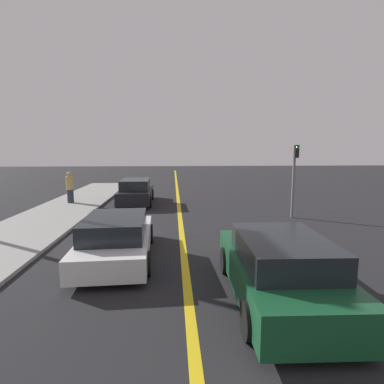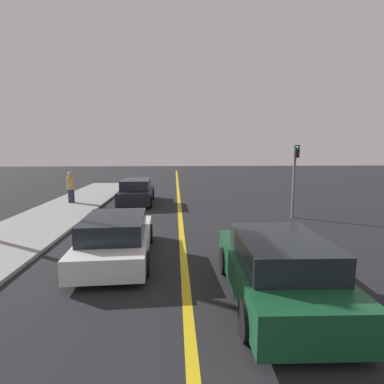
{
  "view_description": "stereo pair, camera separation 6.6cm",
  "coord_description": "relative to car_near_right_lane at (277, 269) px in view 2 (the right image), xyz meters",
  "views": [
    {
      "loc": [
        -0.29,
        3.9,
        3.09
      ],
      "look_at": [
        0.43,
        15.3,
        1.46
      ],
      "focal_mm": 28.0,
      "sensor_mm": 36.0,
      "label": 1
    },
    {
      "loc": [
        -0.23,
        3.9,
        3.09
      ],
      "look_at": [
        0.43,
        15.3,
        1.46
      ],
      "focal_mm": 28.0,
      "sensor_mm": 36.0,
      "label": 2
    }
  ],
  "objects": [
    {
      "name": "car_ahead_center",
      "position": [
        -3.75,
        2.59,
        -0.06
      ],
      "size": [
        2.09,
        4.39,
        1.25
      ],
      "rotation": [
        0.0,
        0.0,
        0.05
      ],
      "color": "silver",
      "rests_on": "ground_plane"
    },
    {
      "name": "sidewalk_left",
      "position": [
        -7.71,
        5.83,
        -0.61
      ],
      "size": [
        3.28,
        30.88,
        0.11
      ],
      "color": "gray",
      "rests_on": "ground_plane"
    },
    {
      "name": "pedestrian_mid_group",
      "position": [
        -7.93,
        11.32,
        0.31
      ],
      "size": [
        0.4,
        0.4,
        1.75
      ],
      "color": "#282D3D",
      "rests_on": "sidewalk_left"
    },
    {
      "name": "road_center_line",
      "position": [
        -1.85,
        8.39,
        -0.66
      ],
      "size": [
        0.2,
        60.0,
        0.01
      ],
      "color": "gold",
      "rests_on": "ground_plane"
    },
    {
      "name": "car_near_right_lane",
      "position": [
        0.0,
        0.0,
        0.0
      ],
      "size": [
        2.06,
        4.35,
        1.38
      ],
      "rotation": [
        0.0,
        0.0,
        -0.03
      ],
      "color": "#144728",
      "rests_on": "ground_plane"
    },
    {
      "name": "traffic_light",
      "position": [
        3.25,
        7.27,
        1.39
      ],
      "size": [
        0.18,
        0.4,
        3.27
      ],
      "color": "slate",
      "rests_on": "ground_plane"
    },
    {
      "name": "car_far_distant",
      "position": [
        -4.28,
        11.42,
        0.0
      ],
      "size": [
        1.94,
        4.4,
        1.41
      ],
      "rotation": [
        0.0,
        0.0,
        0.02
      ],
      "color": "black",
      "rests_on": "ground_plane"
    }
  ]
}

